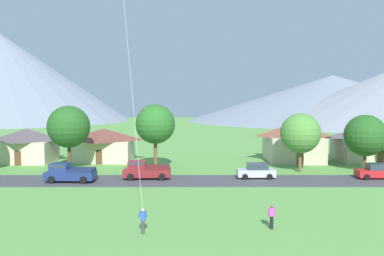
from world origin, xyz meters
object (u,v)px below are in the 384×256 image
Objects in this scene: house_left_center at (105,144)px; parked_car_red_west_end at (377,172)px; pickup_truck_navy_west_side at (70,173)px; tree_near_left at (70,127)px; watcher_person at (273,216)px; house_right_center at (28,145)px; tree_near_right at (367,136)px; tree_left_of_center at (156,124)px; parked_car_silver_mid_west at (257,171)px; pickup_truck_maroon_east_side at (147,170)px; house_rightmost at (370,142)px; tree_center at (302,133)px; house_leftmost at (294,141)px.

parked_car_red_west_end is at bearing -22.48° from house_left_center.
tree_near_left is at bearing 106.86° from pickup_truck_navy_west_side.
house_left_center is 15.63m from pickup_truck_navy_west_side.
house_left_center is 5.09× the size of watcher_person.
watcher_person is at bearing -46.00° from house_right_center.
tree_near_right is at bearing 79.68° from parked_car_red_west_end.
tree_left_of_center is (8.17, -7.93, 3.36)m from house_left_center.
parked_car_silver_mid_west is at bearing -21.87° from house_right_center.
tree_near_right is at bearing 54.66° from watcher_person.
tree_near_right is 4.18× the size of watcher_person.
tree_left_of_center is 4.95× the size of watcher_person.
parked_car_silver_mid_west is at bearing -160.71° from tree_near_right.
tree_left_of_center is 26.06m from tree_near_right.
pickup_truck_maroon_east_side is at bearing -168.55° from tree_near_right.
house_rightmost is 2.28× the size of parked_car_silver_mid_west.
tree_left_of_center reaches higher than tree_near_left.
tree_near_left is (8.06, -6.71, 2.98)m from house_right_center.
pickup_truck_navy_west_side is (2.32, -7.65, -4.40)m from tree_near_left.
watcher_person is at bearing -66.69° from tree_left_of_center.
house_left_center is at bearing 160.56° from tree_center.
watcher_person is (-20.25, -31.02, -1.81)m from house_rightmost.
house_right_center reaches higher than parked_car_silver_mid_west.
pickup_truck_maroon_east_side is at bearing -165.52° from tree_center.
parked_car_red_west_end is at bearing -66.61° from house_leftmost.
pickup_truck_navy_west_side is (-20.29, -2.05, 0.19)m from parked_car_silver_mid_west.
pickup_truck_navy_west_side is at bearing -54.13° from house_right_center.
tree_center is at bearing 147.70° from parked_car_red_west_end.
tree_near_left is 1.55× the size of pickup_truck_maroon_east_side.
pickup_truck_navy_west_side is (-26.33, -6.39, -3.68)m from tree_center.
tree_center is 1.70× the size of parked_car_silver_mid_west.
tree_left_of_center is at bearing 178.68° from tree_near_right.
watcher_person is (-1.78, -17.61, 0.01)m from parked_car_silver_mid_west.
house_left_center is 15.93m from pickup_truck_maroon_east_side.
tree_near_right reaches higher than parked_car_red_west_end.
house_right_center is 45.75m from parked_car_red_west_end.
tree_near_right is 1.66× the size of parked_car_silver_mid_west.
watcher_person is (28.89, -29.92, -1.60)m from house_right_center.
parked_car_silver_mid_west is 12.32m from pickup_truck_maroon_east_side.
pickup_truck_maroon_east_side is (-12.31, -0.39, 0.19)m from parked_car_silver_mid_west.
house_rightmost is at bearing 69.21° from parked_car_red_west_end.
house_leftmost is 9.25m from tree_center.
tree_center is at bearing -3.99° from tree_left_of_center.
tree_left_of_center reaches higher than parked_car_red_west_end.
parked_car_red_west_end is at bearing 49.05° from watcher_person.
tree_center is (-12.43, -9.06, 2.05)m from house_rightmost.
pickup_truck_navy_west_side is at bearing -176.92° from parked_car_red_west_end.
house_rightmost is at bearing 0.57° from house_leftmost.
house_right_center is 1.11× the size of tree_near_right.
pickup_truck_maroon_east_side is 3.13× the size of watcher_person.
tree_near_left reaches higher than pickup_truck_navy_west_side.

